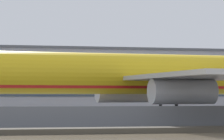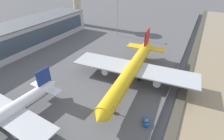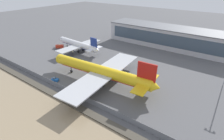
{
  "view_description": "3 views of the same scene",
  "coord_description": "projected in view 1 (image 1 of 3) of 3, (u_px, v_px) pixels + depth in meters",
  "views": [
    {
      "loc": [
        -21.13,
        -77.78,
        3.27
      ],
      "look_at": [
        -3.6,
        -2.34,
        6.43
      ],
      "focal_mm": 105.0,
      "sensor_mm": 36.0,
      "label": 1
    },
    {
      "loc": [
        -54.04,
        -21.06,
        39.99
      ],
      "look_at": [
        0.93,
        7.69,
        3.31
      ],
      "focal_mm": 28.0,
      "sensor_mm": 36.0,
      "label": 2
    },
    {
      "loc": [
        46.55,
        -55.15,
        42.75
      ],
      "look_at": [
        2.36,
        6.06,
        3.83
      ],
      "focal_mm": 28.0,
      "sensor_mm": 36.0,
      "label": 3
    }
  ],
  "objects": [
    {
      "name": "perimeter_fence",
      "position": [
        179.0,
        118.0,
        64.82
      ],
      "size": [
        280.0,
        0.1,
        2.35
      ],
      "color": "slate",
      "rests_on": "ground"
    },
    {
      "name": "shoreline_seawall",
      "position": [
        194.0,
        129.0,
        60.4
      ],
      "size": [
        320.0,
        3.0,
        0.5
      ],
      "color": "#474238",
      "rests_on": "ground"
    },
    {
      "name": "terminal_building",
      "position": [
        90.0,
        80.0,
        147.39
      ],
      "size": [
        85.69,
        20.52,
        13.84
      ],
      "color": "#B2B2B7",
      "rests_on": "ground"
    },
    {
      "name": "ground_plane",
      "position": [
        136.0,
        123.0,
        80.34
      ],
      "size": [
        500.0,
        500.0,
        0.0
      ],
      "primitive_type": "plane",
      "color": "#565659"
    },
    {
      "name": "baggage_tug",
      "position": [
        1.0,
        122.0,
        63.82
      ],
      "size": [
        3.55,
        2.57,
        1.8
      ],
      "color": "#19519E",
      "rests_on": "ground"
    },
    {
      "name": "cargo_jet_yellow",
      "position": [
        148.0,
        76.0,
        79.9
      ],
      "size": [
        57.3,
        49.86,
        15.26
      ],
      "color": "yellow",
      "rests_on": "ground"
    }
  ]
}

